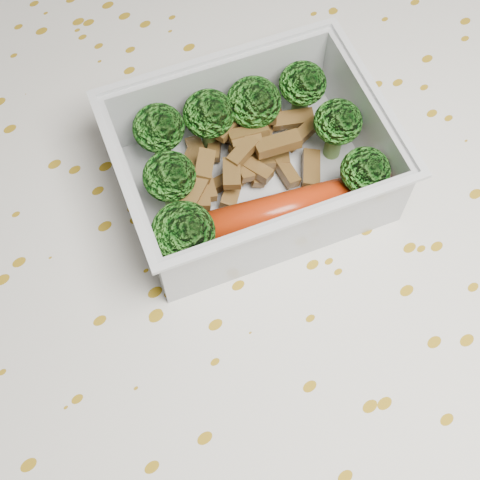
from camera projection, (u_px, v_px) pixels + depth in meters
ground_plane at (235, 454)px, 1.10m from camera, size 4.00×4.00×0.00m
dining_table at (229, 312)px, 0.50m from camera, size 1.40×0.90×0.75m
tablecloth at (228, 286)px, 0.46m from camera, size 1.46×0.96×0.19m
lunch_container at (252, 167)px, 0.43m from camera, size 0.20×0.17×0.06m
broccoli_florets at (240, 145)px, 0.42m from camera, size 0.16×0.13×0.05m
meat_pile at (246, 153)px, 0.44m from camera, size 0.12×0.08×0.03m
sausage at (279, 212)px, 0.42m from camera, size 0.14×0.07×0.02m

